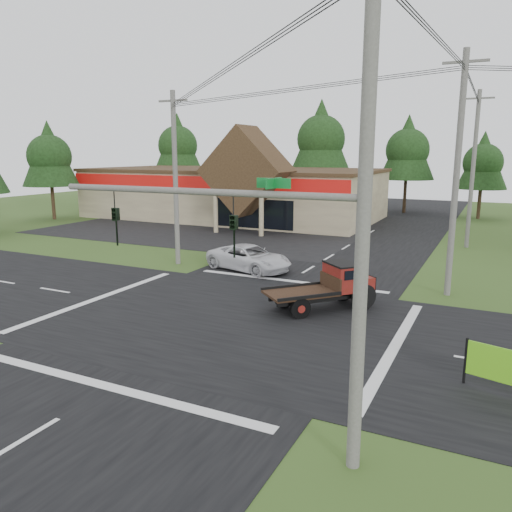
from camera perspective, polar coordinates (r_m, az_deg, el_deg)
The scene contains 18 objects.
ground at distance 21.25m, azimuth -3.43°, elevation -7.21°, with size 120.00×120.00×0.00m, color #354F1C.
road_ns at distance 21.25m, azimuth -3.43°, elevation -7.18°, with size 12.00×120.00×0.02m, color black.
road_ew at distance 21.25m, azimuth -3.43°, elevation -7.18°, with size 120.00×12.00×0.02m, color black.
parking_apron at distance 44.17m, azimuth -7.14°, elevation 2.71°, with size 28.00×14.00×0.02m, color black.
cvs_building at distance 53.73m, azimuth -2.54°, elevation 7.36°, with size 30.40×18.20×9.19m.
traffic_signal_mast at distance 11.07m, azimuth 3.46°, elevation -1.20°, with size 8.12×0.24×7.00m.
utility_pole_nr at distance 10.34m, azimuth 12.20°, elevation 4.46°, with size 2.00×0.30×11.00m.
utility_pole_nw at distance 31.19m, azimuth -9.20°, elevation 8.84°, with size 2.00×0.30×10.50m.
utility_pole_ne at distance 25.56m, azimuth 21.94°, elevation 8.66°, with size 2.00×0.30×11.50m.
utility_pole_n at distance 39.53m, azimuth 23.56°, elevation 9.12°, with size 2.00×0.30×11.20m.
tree_row_a at distance 69.99m, azimuth -8.94°, elevation 12.58°, with size 6.72×6.72×12.12m.
tree_row_b at distance 66.58m, azimuth -0.67°, elevation 11.61°, with size 5.60×5.60×10.10m.
tree_row_c at distance 61.80m, azimuth 7.44°, elevation 13.37°, with size 7.28×7.28×13.13m.
tree_row_d at distance 60.29m, azimuth 16.95°, elevation 11.73°, with size 6.16×6.16×11.11m.
tree_row_e at distance 57.50m, azimuth 24.52°, elevation 9.87°, with size 5.04×5.04×9.09m.
tree_side_w at distance 56.24m, azimuth -22.57°, elevation 10.69°, with size 5.60×5.60×10.10m.
antique_flatbed_truck at distance 22.38m, azimuth 7.53°, elevation -3.51°, with size 1.91×5.00×2.09m, color #58170C, non-canonical shape.
white_pickup at distance 29.67m, azimuth -0.79°, elevation -0.21°, with size 2.47×5.35×1.49m, color silver.
Camera 1 is at (9.95, -17.46, 6.91)m, focal length 35.00 mm.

